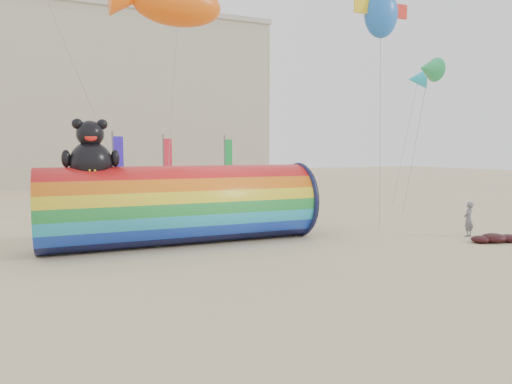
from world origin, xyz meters
name	(u,v)px	position (x,y,z in m)	size (l,w,h in m)	color
ground	(259,259)	(0.00, 0.00, 0.00)	(160.00, 160.00, 0.00)	#CCB58C
hotel_building	(12,98)	(-12.00, 45.95, 10.31)	(60.40, 15.40, 20.60)	#B7AD99
windsock_assembly	(182,203)	(-1.93, 4.05, 1.80)	(11.77, 3.58, 5.42)	red
kite_handler	(468,219)	(10.93, 0.32, 0.83)	(0.61, 0.40, 1.66)	slate
fabric_bundle	(496,238)	(11.07, -1.09, 0.17)	(2.62, 1.35, 0.41)	#3D0B0D
festival_banners	(175,172)	(0.18, 14.66, 2.64)	(8.87, 4.31, 5.20)	#59595E
flying_kites	(210,7)	(0.18, 6.44, 11.02)	(31.41, 10.49, 5.82)	#FF620D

